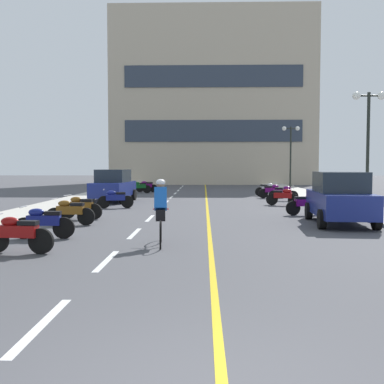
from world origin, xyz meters
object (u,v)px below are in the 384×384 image
at_px(parked_car_near, 340,198).
at_px(motorcycle_2, 43,222).
at_px(motorcycle_12, 146,186).
at_px(parked_car_mid, 113,186).
at_px(motorcycle_9, 272,191).
at_px(motorcycle_10, 268,189).
at_px(motorcycle_8, 284,193).
at_px(motorcycle_1, 18,233).
at_px(motorcycle_4, 81,207).
at_px(street_lamp_mid, 368,123).
at_px(street_lamp_far, 291,143).
at_px(motorcycle_11, 139,187).
at_px(motorcycle_3, 70,211).
at_px(cyclist_rider, 161,211).
at_px(motorcycle_5, 306,204).
at_px(motorcycle_7, 283,196).
at_px(motorcycle_6, 115,198).

xyz_separation_m(parked_car_near, motorcycle_2, (-9.20, -3.49, -0.44)).
height_order(motorcycle_2, motorcycle_12, same).
height_order(parked_car_mid, motorcycle_9, parked_car_mid).
xyz_separation_m(motorcycle_9, motorcycle_10, (-0.01, 2.03, 0.00)).
bearing_deg(motorcycle_8, motorcycle_9, 99.23).
bearing_deg(motorcycle_1, motorcycle_4, 93.15).
relative_size(street_lamp_mid, motorcycle_10, 3.12).
height_order(street_lamp_mid, motorcycle_1, street_lamp_mid).
xyz_separation_m(street_lamp_far, motorcycle_2, (-11.67, -26.03, -3.42)).
distance_m(motorcycle_8, motorcycle_11, 11.68).
xyz_separation_m(motorcycle_3, motorcycle_9, (8.84, 13.28, 0.00)).
distance_m(parked_car_near, motorcycle_9, 12.75).
distance_m(street_lamp_mid, street_lamp_far, 17.83).
bearing_deg(street_lamp_far, street_lamp_mid, -89.66).
relative_size(motorcycle_2, motorcycle_12, 1.01).
height_order(motorcycle_12, cyclist_rider, cyclist_rider).
bearing_deg(parked_car_near, motorcycle_9, 92.13).
distance_m(parked_car_near, motorcycle_5, 2.96).
bearing_deg(motorcycle_11, motorcycle_12, 75.93).
distance_m(motorcycle_9, motorcycle_12, 10.68).
bearing_deg(motorcycle_12, motorcycle_4, -91.04).
bearing_deg(motorcycle_4, motorcycle_7, 35.44).
bearing_deg(motorcycle_11, motorcycle_1, -88.99).
bearing_deg(motorcycle_1, motorcycle_5, 45.02).
bearing_deg(motorcycle_5, motorcycle_10, 89.75).
height_order(street_lamp_mid, motorcycle_10, street_lamp_mid).
distance_m(motorcycle_2, motorcycle_6, 9.25).
height_order(motorcycle_7, motorcycle_9, same).
bearing_deg(motorcycle_1, parked_car_mid, 92.83).
bearing_deg(street_lamp_mid, motorcycle_3, -156.18).
distance_m(motorcycle_3, motorcycle_8, 14.44).
relative_size(parked_car_mid, motorcycle_11, 2.61).
relative_size(street_lamp_mid, parked_car_mid, 1.21).
distance_m(parked_car_near, motorcycle_8, 10.61).
relative_size(parked_car_mid, motorcycle_10, 2.59).
height_order(motorcycle_5, motorcycle_10, same).
bearing_deg(parked_car_mid, motorcycle_7, -13.29).
bearing_deg(motorcycle_6, motorcycle_11, 92.44).
xyz_separation_m(motorcycle_2, motorcycle_12, (0.09, 22.53, 0.00)).
bearing_deg(motorcycle_12, motorcycle_5, -62.06).
relative_size(motorcycle_6, motorcycle_9, 1.00).
bearing_deg(parked_car_mid, motorcycle_4, -87.43).
distance_m(motorcycle_4, motorcycle_7, 10.73).
xyz_separation_m(street_lamp_far, motorcycle_8, (-2.60, -11.93, -3.42)).
xyz_separation_m(street_lamp_mid, cyclist_rider, (-8.41, -9.14, -3.02)).
distance_m(motorcycle_7, cyclist_rider, 13.01).
distance_m(parked_car_near, motorcycle_11, 20.01).
bearing_deg(motorcycle_7, motorcycle_6, -168.11).
xyz_separation_m(motorcycle_5, motorcycle_9, (0.06, 9.86, 0.00)).
relative_size(street_lamp_far, parked_car_near, 1.20).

